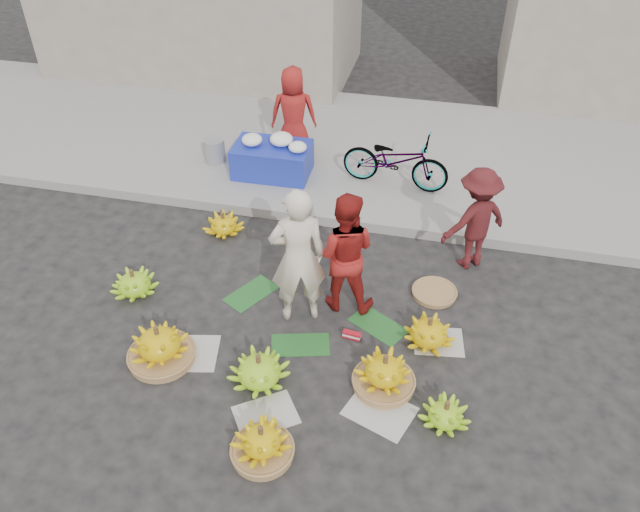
% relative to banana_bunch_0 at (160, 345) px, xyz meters
% --- Properties ---
extents(ground, '(80.00, 80.00, 0.00)m').
position_rel_banana_bunch_0_xyz_m(ground, '(1.52, 0.74, -0.21)').
color(ground, black).
rests_on(ground, ground).
extents(curb, '(40.00, 0.25, 0.15)m').
position_rel_banana_bunch_0_xyz_m(curb, '(1.52, 2.94, -0.14)').
color(curb, gray).
rests_on(curb, ground).
extents(sidewalk, '(40.00, 4.00, 0.12)m').
position_rel_banana_bunch_0_xyz_m(sidewalk, '(1.52, 5.04, -0.15)').
color(sidewalk, gray).
rests_on(sidewalk, ground).
extents(newspaper_scatter, '(3.20, 1.80, 0.00)m').
position_rel_banana_bunch_0_xyz_m(newspaper_scatter, '(1.52, -0.06, -0.21)').
color(newspaper_scatter, '#BCB7AE').
rests_on(newspaper_scatter, ground).
extents(banana_leaves, '(2.00, 1.00, 0.00)m').
position_rel_banana_bunch_0_xyz_m(banana_leaves, '(1.42, 0.94, -0.21)').
color(banana_leaves, '#1A5020').
rests_on(banana_leaves, ground).
extents(banana_bunch_0, '(0.83, 0.83, 0.48)m').
position_rel_banana_bunch_0_xyz_m(banana_bunch_0, '(0.00, 0.00, 0.00)').
color(banana_bunch_0, olive).
rests_on(banana_bunch_0, ground).
extents(banana_bunch_1, '(0.81, 0.81, 0.39)m').
position_rel_banana_bunch_0_xyz_m(banana_bunch_1, '(1.13, -0.06, -0.04)').
color(banana_bunch_1, '#77C01B').
rests_on(banana_bunch_1, ground).
extents(banana_bunch_2, '(0.58, 0.58, 0.41)m').
position_rel_banana_bunch_0_xyz_m(banana_bunch_2, '(1.42, -0.90, -0.04)').
color(banana_bunch_2, olive).
rests_on(banana_bunch_2, ground).
extents(banana_bunch_3, '(0.47, 0.47, 0.30)m').
position_rel_banana_bunch_0_xyz_m(banana_bunch_3, '(3.05, -0.15, -0.08)').
color(banana_bunch_3, '#77C01B').
rests_on(banana_bunch_3, ground).
extents(banana_bunch_4, '(0.72, 0.72, 0.44)m').
position_rel_banana_bunch_0_xyz_m(banana_bunch_4, '(2.40, 0.17, -0.02)').
color(banana_bunch_4, olive).
rests_on(banana_bunch_4, ground).
extents(banana_bunch_5, '(0.63, 0.63, 0.36)m').
position_rel_banana_bunch_0_xyz_m(banana_bunch_5, '(2.79, 0.91, -0.05)').
color(banana_bunch_5, yellow).
rests_on(banana_bunch_5, ground).
extents(banana_bunch_6, '(0.72, 0.72, 0.35)m').
position_rel_banana_bunch_0_xyz_m(banana_bunch_6, '(-0.77, 0.94, -0.06)').
color(banana_bunch_6, '#77C01B').
rests_on(banana_bunch_6, ground).
extents(banana_bunch_7, '(0.50, 0.50, 0.32)m').
position_rel_banana_bunch_0_xyz_m(banana_bunch_7, '(-0.14, 2.37, -0.07)').
color(banana_bunch_7, yellow).
rests_on(banana_bunch_7, ground).
extents(basket_spare, '(0.66, 0.66, 0.06)m').
position_rel_banana_bunch_0_xyz_m(basket_spare, '(2.80, 1.72, -0.18)').
color(basket_spare, olive).
rests_on(basket_spare, ground).
extents(incense_stack, '(0.21, 0.09, 0.08)m').
position_rel_banana_bunch_0_xyz_m(incense_stack, '(1.95, 0.77, -0.16)').
color(incense_stack, red).
rests_on(incense_stack, ground).
extents(vendor_cream, '(0.74, 0.61, 1.72)m').
position_rel_banana_bunch_0_xyz_m(vendor_cream, '(1.28, 1.01, 0.65)').
color(vendor_cream, beige).
rests_on(vendor_cream, ground).
extents(vendor_red, '(0.77, 0.61, 1.53)m').
position_rel_banana_bunch_0_xyz_m(vendor_red, '(1.74, 1.33, 0.55)').
color(vendor_red, '#A9201A').
rests_on(vendor_red, ground).
extents(man_striped, '(1.02, 0.95, 1.38)m').
position_rel_banana_bunch_0_xyz_m(man_striped, '(3.17, 2.44, 0.48)').
color(man_striped, maroon).
rests_on(man_striped, ground).
extents(flower_table, '(1.16, 0.74, 0.67)m').
position_rel_banana_bunch_0_xyz_m(flower_table, '(0.14, 3.84, 0.18)').
color(flower_table, '#1826A0').
rests_on(flower_table, sidewalk).
extents(grey_bucket, '(0.33, 0.33, 0.37)m').
position_rel_banana_bunch_0_xyz_m(grey_bucket, '(-0.86, 4.02, 0.10)').
color(grey_bucket, gray).
rests_on(grey_bucket, sidewalk).
extents(flower_vendor, '(0.81, 0.62, 1.47)m').
position_rel_banana_bunch_0_xyz_m(flower_vendor, '(0.32, 4.44, 0.64)').
color(flower_vendor, '#A9201A').
rests_on(flower_vendor, sidewalk).
extents(bicycle, '(0.73, 1.64, 0.83)m').
position_rel_banana_bunch_0_xyz_m(bicycle, '(2.00, 3.93, 0.33)').
color(bicycle, gray).
rests_on(bicycle, sidewalk).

